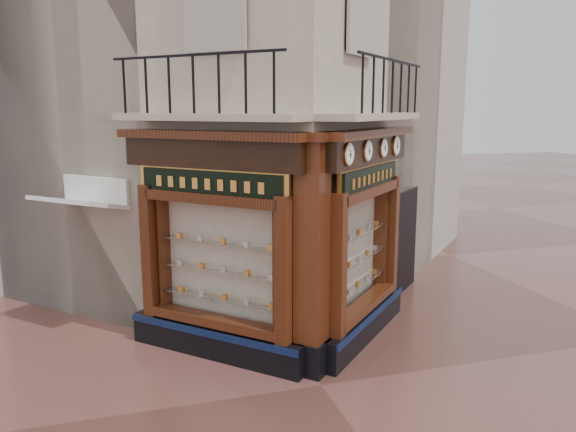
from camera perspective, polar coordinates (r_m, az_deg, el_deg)
name	(u,v)px	position (r m, az deg, el deg)	size (l,w,h in m)	color
ground	(321,385)	(9.34, 3.39, -16.79)	(80.00, 80.00, 0.00)	#4F2C25
main_building	(237,39)	(14.32, -5.22, 17.47)	(8.00, 8.00, 12.00)	#C4B299
neighbour_left	(130,66)	(16.45, -15.76, 14.50)	(8.00, 8.00, 11.00)	#B3A79C
neighbour_right	(302,69)	(17.29, 1.43, 14.68)	(8.00, 8.00, 11.00)	#B3A79C
shopfront_left	(214,248)	(9.74, -7.50, -3.25)	(2.86, 2.86, 3.98)	black
shopfront_right	(364,238)	(10.54, 7.77, -2.18)	(2.86, 2.86, 3.98)	black
corner_pilaster	(312,259)	(9.07, 2.44, -4.41)	(0.85, 0.85, 3.98)	black
balcony	(294,116)	(9.69, 0.61, 10.16)	(5.94, 2.97, 1.03)	#C4B299
clock_a	(349,154)	(9.00, 6.17, 6.24)	(0.30, 0.30, 0.37)	#B97A3D
clock_b	(367,151)	(9.79, 8.08, 6.56)	(0.30, 0.30, 0.37)	#B97A3D
clock_c	(383,148)	(10.58, 9.66, 6.82)	(0.29, 0.29, 0.36)	#B97A3D
clock_d	(396,146)	(11.30, 10.91, 7.02)	(0.31, 0.31, 0.39)	#B97A3D
awning	(87,330)	(12.07, -19.72, -10.86)	(1.70, 1.02, 0.08)	white
signboard_left	(210,184)	(9.47, -7.94, 3.26)	(2.18, 2.18, 0.58)	gold
signboard_right	(370,178)	(10.32, 8.34, 3.86)	(2.04, 2.04, 0.54)	gold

